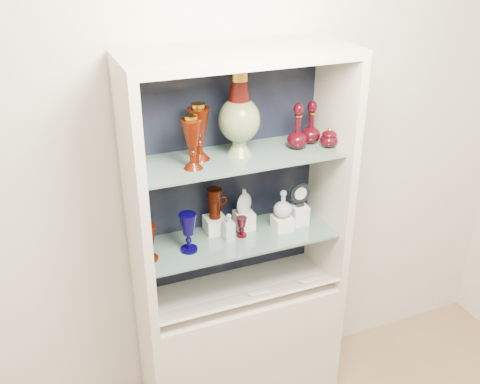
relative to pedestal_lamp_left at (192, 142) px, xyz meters
name	(u,v)px	position (x,y,z in m)	size (l,w,h in m)	color
wall_back	(223,155)	(0.23, 0.25, -0.19)	(3.50, 0.02, 2.80)	silver
cabinet_base	(240,347)	(0.23, 0.03, -1.21)	(1.00, 0.40, 0.75)	beige
cabinet_back_panel	(225,171)	(0.23, 0.22, -0.26)	(0.98, 0.02, 1.15)	black
cabinet_side_left	(136,205)	(-0.25, 0.03, -0.26)	(0.04, 0.40, 1.15)	beige
cabinet_side_right	(331,171)	(0.71, 0.03, -0.26)	(0.04, 0.40, 1.15)	beige
cabinet_top_cap	(240,55)	(0.23, 0.03, 0.33)	(1.00, 0.40, 0.04)	beige
shelf_lower	(238,238)	(0.23, 0.05, -0.54)	(0.92, 0.34, 0.01)	slate
shelf_upper	(238,157)	(0.23, 0.05, -0.12)	(0.92, 0.34, 0.01)	slate
label_ledge	(249,298)	(0.23, -0.08, -0.81)	(0.92, 0.18, 0.01)	beige
label_card_0	(309,280)	(0.56, -0.08, -0.79)	(0.10, 0.07, 0.00)	white
label_card_1	(258,293)	(0.28, -0.08, -0.79)	(0.10, 0.07, 0.00)	white
pedestal_lamp_left	(192,142)	(0.00, 0.00, 0.00)	(0.09, 0.09, 0.23)	#410C00
pedestal_lamp_right	(199,132)	(0.06, 0.08, 0.01)	(0.10, 0.10, 0.25)	#410C00
enamel_urn	(239,114)	(0.24, 0.07, 0.07)	(0.18, 0.18, 0.38)	#074410
ruby_decanter_a	(298,123)	(0.51, 0.04, 0.01)	(0.10, 0.10, 0.24)	#3C060E
ruby_decanter_b	(311,121)	(0.60, 0.08, -0.01)	(0.09, 0.09, 0.22)	#3C060E
lidded_bowl	(329,137)	(0.66, 0.00, -0.07)	(0.09, 0.09, 0.10)	#3C060E
cobalt_goblet	(188,233)	(-0.03, 0.03, -0.44)	(0.08, 0.08, 0.19)	#050040
ruby_goblet_tall	(149,243)	(-0.21, 0.02, -0.45)	(0.07, 0.07, 0.17)	#410C00
ruby_goblet_small	(242,227)	(0.24, 0.05, -0.49)	(0.05, 0.05, 0.10)	#3C060E
riser_ruby_pitcher	(215,224)	(0.14, 0.14, -0.50)	(0.10, 0.10, 0.08)	silver
ruby_pitcher	(215,203)	(0.14, 0.14, -0.38)	(0.11, 0.07, 0.15)	#410C00
clear_square_bottle	(229,227)	(0.18, 0.05, -0.47)	(0.05, 0.05, 0.14)	#979FAE
riser_flat_flask	(244,220)	(0.28, 0.12, -0.49)	(0.09, 0.09, 0.09)	silver
flat_flask	(244,201)	(0.28, 0.12, -0.38)	(0.09, 0.04, 0.13)	silver
riser_clear_round_decanter	(282,223)	(0.45, 0.04, -0.50)	(0.09, 0.09, 0.07)	silver
clear_round_decanter	(283,204)	(0.45, 0.04, -0.40)	(0.09, 0.09, 0.14)	#979FAE
riser_cameo_medallion	(299,215)	(0.56, 0.06, -0.49)	(0.08, 0.08, 0.10)	silver
cameo_medallion	(300,194)	(0.56, 0.06, -0.37)	(0.11, 0.04, 0.13)	black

